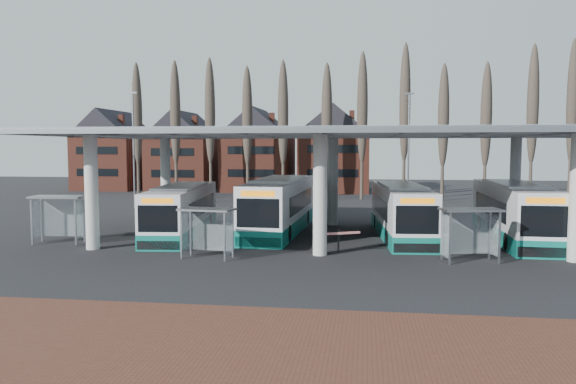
# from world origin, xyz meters

# --- Properties ---
(ground) EXTENTS (140.00, 140.00, 0.00)m
(ground) POSITION_xyz_m (0.00, 0.00, 0.00)
(ground) COLOR black
(ground) RESTS_ON ground
(brick_strip) EXTENTS (70.00, 10.00, 0.03)m
(brick_strip) POSITION_xyz_m (0.00, -12.00, 0.01)
(brick_strip) COLOR #502E20
(brick_strip) RESTS_ON ground
(station_canopy) EXTENTS (32.00, 16.00, 6.34)m
(station_canopy) POSITION_xyz_m (0.00, 8.00, 5.68)
(station_canopy) COLOR beige
(station_canopy) RESTS_ON ground
(poplar_row) EXTENTS (45.10, 1.10, 14.50)m
(poplar_row) POSITION_xyz_m (0.00, 33.00, 8.78)
(poplar_row) COLOR #473D33
(poplar_row) RESTS_ON ground
(townhouse_row) EXTENTS (36.80, 10.30, 12.25)m
(townhouse_row) POSITION_xyz_m (-15.75, 44.00, 5.94)
(townhouse_row) COLOR brown
(townhouse_row) RESTS_ON ground
(lamp_post_a) EXTENTS (0.80, 0.16, 10.17)m
(lamp_post_a) POSITION_xyz_m (-18.00, 22.00, 5.34)
(lamp_post_a) COLOR slate
(lamp_post_a) RESTS_ON ground
(lamp_post_b) EXTENTS (0.80, 0.16, 10.17)m
(lamp_post_b) POSITION_xyz_m (6.00, 26.00, 5.34)
(lamp_post_b) COLOR slate
(lamp_post_b) RESTS_ON ground
(bus_0) EXTENTS (3.48, 11.25, 3.08)m
(bus_0) POSITION_xyz_m (-8.88, 7.80, 1.45)
(bus_0) COLOR silver
(bus_0) RESTS_ON ground
(bus_1) EXTENTS (3.10, 12.44, 3.43)m
(bus_1) POSITION_xyz_m (-3.14, 9.94, 1.62)
(bus_1) COLOR silver
(bus_1) RESTS_ON ground
(bus_2) EXTENTS (3.35, 11.56, 3.17)m
(bus_2) POSITION_xyz_m (4.33, 8.95, 1.49)
(bus_2) COLOR silver
(bus_2) RESTS_ON ground
(bus_3) EXTENTS (2.72, 12.00, 3.32)m
(bus_3) POSITION_xyz_m (10.79, 8.83, 1.57)
(bus_3) COLOR silver
(bus_3) RESTS_ON ground
(shelter_0) EXTENTS (2.98, 1.69, 2.66)m
(shelter_0) POSITION_xyz_m (-14.76, 4.05, 1.93)
(shelter_0) COLOR gray
(shelter_0) RESTS_ON ground
(shelter_1) EXTENTS (2.77, 1.66, 2.42)m
(shelter_1) POSITION_xyz_m (-5.32, 1.08, 1.76)
(shelter_1) COLOR gray
(shelter_1) RESTS_ON ground
(shelter_2) EXTENTS (2.92, 1.87, 2.52)m
(shelter_2) POSITION_xyz_m (7.06, 1.85, 1.83)
(shelter_2) COLOR gray
(shelter_2) RESTS_ON ground
(barrier) EXTENTS (2.21, 1.16, 1.20)m
(barrier) POSITION_xyz_m (0.88, 3.08, 0.93)
(barrier) COLOR black
(barrier) RESTS_ON ground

